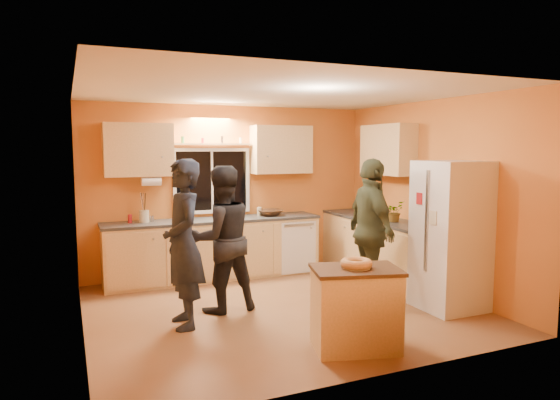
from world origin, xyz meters
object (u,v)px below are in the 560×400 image
island (356,308)px  person_center (221,239)px  person_left (183,244)px  person_right (371,231)px  refrigerator (451,236)px

island → person_center: 1.90m
person_left → person_right: 2.36m
refrigerator → person_right: (-0.74, 0.59, 0.01)m
person_right → island: bearing=148.8°
island → person_left: person_left is taller
refrigerator → island: (-1.71, -0.62, -0.49)m
refrigerator → island: refrigerator is taller
person_left → person_right: size_ratio=1.01×
person_left → person_right: bearing=88.0°
person_left → person_center: bearing=123.1°
person_right → person_left: bearing=95.7°
island → person_left: bearing=152.9°
refrigerator → person_center: refrigerator is taller
refrigerator → island: bearing=-160.2°
island → person_right: (0.97, 1.21, 0.50)m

